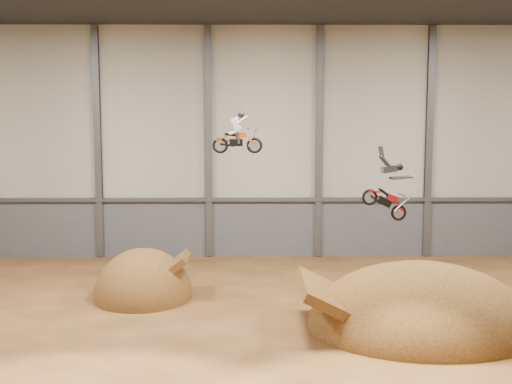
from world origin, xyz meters
TOP-DOWN VIEW (x-y plane):
  - floor at (0.00, 0.00)m, footprint 40.00×40.00m
  - back_wall at (0.00, 15.00)m, footprint 40.00×0.10m
  - lower_band_back at (0.00, 14.90)m, footprint 39.80×0.18m
  - steel_rail at (0.00, 14.75)m, footprint 39.80×0.35m
  - steel_column_1 at (-10.00, 14.80)m, footprint 0.40×0.36m
  - steel_column_2 at (-3.33, 14.80)m, footprint 0.40×0.36m
  - steel_column_3 at (3.33, 14.80)m, footprint 0.40×0.36m
  - steel_column_4 at (10.00, 14.80)m, footprint 0.40×0.36m
  - takeoff_ramp at (-6.08, 5.81)m, footprint 4.81×5.55m
  - landing_ramp at (6.39, 1.00)m, footprint 9.61×8.50m
  - fmx_rider_a at (-1.40, 3.41)m, footprint 2.29×1.03m
  - fmx_rider_b at (4.97, 3.09)m, footprint 3.96×1.49m

SIDE VIEW (x-z plane):
  - floor at x=0.00m, z-range 0.00..0.00m
  - takeoff_ramp at x=-6.08m, z-range -2.40..2.40m
  - landing_ramp at x=6.39m, z-range -2.77..2.77m
  - lower_band_back at x=0.00m, z-range 0.00..3.50m
  - steel_rail at x=0.00m, z-range 3.45..3.65m
  - fmx_rider_b at x=4.97m, z-range 4.09..7.79m
  - back_wall at x=0.00m, z-range 0.00..14.00m
  - steel_column_1 at x=-10.00m, z-range 0.05..13.95m
  - steel_column_2 at x=-3.33m, z-range 0.05..13.95m
  - steel_column_3 at x=3.33m, z-range 0.05..13.95m
  - steel_column_4 at x=10.00m, z-range 0.05..13.95m
  - fmx_rider_a at x=-1.40m, z-range 7.25..9.26m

